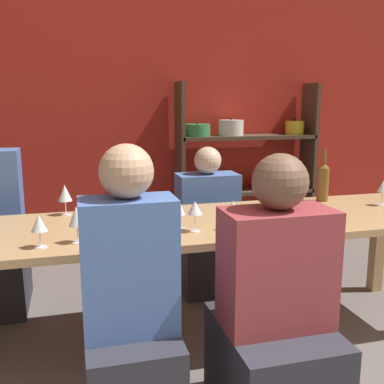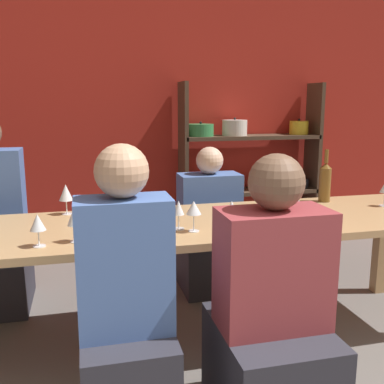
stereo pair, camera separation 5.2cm
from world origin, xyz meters
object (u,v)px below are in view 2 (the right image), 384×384
wine_glass_red_c (179,209)px  person_near_a (127,337)px  dining_table (196,233)px  person_near_b (271,332)px  wine_glass_white_f (232,209)px  person_far_a (209,238)px  shelf_unit (246,180)px  wine_glass_white_e (149,212)px  wine_glass_red_d (75,217)px  mixing_bowl (280,207)px  wine_glass_empty_a (194,208)px  wine_glass_white_d (66,193)px  wine_glass_red_b (291,209)px  wine_bottle_green (325,181)px  wine_glass_white_c (38,223)px  wine_glass_red_a (110,218)px  wine_glass_white_a (132,194)px

wine_glass_red_c → person_near_a: (-0.34, -0.59, -0.38)m
dining_table → person_near_b: person_near_b is taller
wine_glass_white_f → person_far_a: person_far_a is taller
wine_glass_white_f → person_near_a: bearing=-140.4°
shelf_unit → wine_glass_white_e: (-1.22, -1.81, 0.18)m
wine_glass_red_d → person_far_a: 1.46m
wine_glass_white_f → wine_glass_red_c: bearing=162.0°
mixing_bowl → wine_glass_red_d: size_ratio=1.36×
wine_glass_empty_a → dining_table: bearing=72.2°
wine_glass_white_e → wine_glass_white_f: bearing=-6.7°
mixing_bowl → dining_table: bearing=-176.6°
wine_glass_white_d → person_near_b: bearing=-52.7°
wine_glass_red_b → wine_bottle_green: bearing=45.9°
shelf_unit → mixing_bowl: 1.65m
wine_glass_white_c → person_far_a: size_ratio=0.15×
person_near_a → wine_glass_red_c: bearing=59.9°
wine_glass_white_d → wine_glass_red_c: bearing=-39.1°
wine_glass_red_c → wine_bottle_green: bearing=21.2°
wine_glass_white_c → wine_glass_red_a: bearing=6.3°
wine_glass_white_e → shelf_unit: bearing=56.1°
dining_table → wine_glass_red_d: bearing=-160.2°
wine_glass_white_e → wine_glass_red_c: wine_glass_white_e is taller
wine_glass_white_e → wine_bottle_green: bearing=20.1°
wine_glass_white_a → wine_glass_red_d: 0.65m
wine_glass_white_c → wine_glass_white_e: (0.54, 0.10, -0.00)m
wine_glass_red_a → wine_glass_red_d: (-0.16, -0.00, 0.02)m
dining_table → wine_glass_white_a: (-0.33, 0.32, 0.18)m
wine_glass_empty_a → wine_glass_red_b: 0.54m
wine_bottle_green → wine_glass_white_a: bearing=179.0°
dining_table → wine_glass_white_a: bearing=136.4°
wine_glass_red_c → wine_glass_white_f: (0.27, -0.09, 0.01)m
wine_glass_red_b → person_far_a: (-0.18, 0.99, -0.45)m
wine_bottle_green → wine_glass_white_f: (-0.84, -0.52, -0.02)m
wine_bottle_green → person_near_b: bearing=-128.4°
wine_bottle_green → wine_glass_red_a: 1.57m
wine_glass_white_e → wine_glass_red_d: bearing=-170.2°
wine_glass_white_a → wine_glass_red_a: wine_glass_red_a is taller
wine_glass_red_d → wine_glass_white_f: bearing=0.9°
shelf_unit → person_near_a: shelf_unit is taller
person_near_a → wine_bottle_green: bearing=35.1°
person_near_b → wine_bottle_green: bearing=51.6°
dining_table → person_far_a: person_far_a is taller
wine_glass_white_f → wine_glass_white_a: bearing=130.7°
wine_glass_white_a → wine_glass_red_a: 0.58m
wine_glass_white_d → wine_glass_white_c: bearing=-100.2°
shelf_unit → wine_glass_empty_a: (-0.98, -1.83, 0.19)m
dining_table → wine_glass_red_b: (0.47, -0.23, 0.17)m
mixing_bowl → wine_glass_white_c: size_ratio=1.56×
dining_table → wine_glass_red_c: bearing=-133.4°
wine_glass_white_a → person_near_b: size_ratio=0.13×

